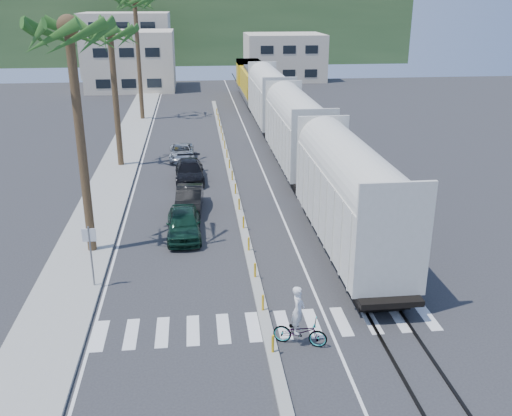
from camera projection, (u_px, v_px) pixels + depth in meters
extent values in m
plane|color=#28282B|center=(260.00, 301.00, 24.65)|extent=(140.00, 140.00, 0.00)
cube|color=gray|center=(123.00, 155.00, 47.05)|extent=(3.00, 90.00, 0.15)
cube|color=black|center=(271.00, 143.00, 51.17)|extent=(0.12, 100.00, 0.06)
cube|color=black|center=(287.00, 143.00, 51.32)|extent=(0.12, 100.00, 0.06)
cube|color=gray|center=(229.00, 169.00, 43.26)|extent=(0.45, 60.00, 0.15)
cylinder|color=gold|center=(273.00, 344.00, 20.75)|extent=(0.10, 0.10, 0.70)
cylinder|color=gold|center=(263.00, 303.00, 23.54)|extent=(0.10, 0.10, 0.70)
cylinder|color=gold|center=(255.00, 270.00, 26.34)|extent=(0.10, 0.10, 0.70)
cylinder|color=gold|center=(249.00, 244.00, 29.13)|extent=(0.10, 0.10, 0.70)
cylinder|color=gold|center=(243.00, 222.00, 31.93)|extent=(0.10, 0.10, 0.70)
cylinder|color=gold|center=(239.00, 204.00, 34.73)|extent=(0.10, 0.10, 0.70)
cylinder|color=gold|center=(235.00, 189.00, 37.52)|extent=(0.10, 0.10, 0.70)
cylinder|color=gold|center=(232.00, 175.00, 40.32)|extent=(0.10, 0.10, 0.70)
cylinder|color=gold|center=(229.00, 164.00, 43.11)|extent=(0.10, 0.10, 0.70)
cylinder|color=gold|center=(227.00, 154.00, 45.91)|extent=(0.10, 0.10, 0.70)
cylinder|color=gold|center=(225.00, 145.00, 48.70)|extent=(0.10, 0.10, 0.70)
cylinder|color=gold|center=(223.00, 137.00, 51.50)|extent=(0.10, 0.10, 0.70)
cylinder|color=gold|center=(221.00, 129.00, 54.30)|extent=(0.10, 0.10, 0.70)
cylinder|color=gold|center=(220.00, 123.00, 57.09)|extent=(0.10, 0.10, 0.70)
cylinder|color=gold|center=(218.00, 117.00, 59.89)|extent=(0.10, 0.10, 0.70)
cylinder|color=gold|center=(217.00, 112.00, 62.68)|extent=(0.10, 0.10, 0.70)
cube|color=silver|center=(266.00, 326.00, 22.78)|extent=(14.00, 2.20, 0.01)
cube|color=silver|center=(144.00, 156.00, 47.25)|extent=(0.12, 90.00, 0.01)
cube|color=silver|center=(255.00, 152.00, 48.20)|extent=(0.12, 90.00, 0.01)
cube|color=beige|center=(349.00, 203.00, 28.38)|extent=(3.00, 12.88, 3.40)
cylinder|color=beige|center=(351.00, 171.00, 27.79)|extent=(2.90, 12.58, 2.90)
cube|color=black|center=(347.00, 244.00, 29.14)|extent=(2.60, 12.88, 1.00)
cube|color=beige|center=(296.00, 135.00, 42.36)|extent=(3.00, 12.88, 3.40)
cylinder|color=beige|center=(297.00, 113.00, 41.77)|extent=(2.90, 12.58, 2.90)
cube|color=black|center=(296.00, 164.00, 43.12)|extent=(2.60, 12.88, 1.00)
cube|color=beige|center=(270.00, 101.00, 56.34)|extent=(3.00, 12.88, 3.40)
cylinder|color=beige|center=(270.00, 84.00, 55.75)|extent=(2.90, 12.58, 2.90)
cube|color=black|center=(270.00, 123.00, 57.10)|extent=(2.60, 12.88, 1.00)
cube|color=#4C4C4F|center=(253.00, 92.00, 71.82)|extent=(3.00, 17.00, 0.50)
cube|color=#C18212|center=(254.00, 81.00, 70.35)|extent=(2.70, 12.24, 2.60)
cube|color=#C18212|center=(248.00, 72.00, 76.56)|extent=(3.00, 3.74, 3.20)
cube|color=black|center=(253.00, 97.00, 72.03)|extent=(2.60, 13.60, 0.90)
cylinder|color=brown|center=(82.00, 148.00, 27.50)|extent=(0.44, 0.44, 11.00)
sphere|color=#2A561B|center=(68.00, 26.00, 25.54)|extent=(3.20, 3.20, 3.20)
cylinder|color=brown|center=(116.00, 102.00, 42.56)|extent=(0.44, 0.44, 10.00)
sphere|color=#2A561B|center=(110.00, 30.00, 40.77)|extent=(3.20, 3.20, 3.20)
cylinder|color=brown|center=(139.00, 62.00, 59.02)|extent=(0.44, 0.44, 12.00)
cylinder|color=slate|center=(91.00, 258.00, 25.24)|extent=(0.08, 0.08, 3.00)
cube|color=silver|center=(89.00, 235.00, 24.86)|extent=(0.60, 0.04, 0.60)
cube|color=beige|center=(131.00, 60.00, 79.91)|extent=(12.00, 10.00, 8.00)
cube|color=beige|center=(127.00, 44.00, 94.26)|extent=(14.00, 12.00, 10.00)
cube|color=beige|center=(284.00, 57.00, 89.90)|extent=(12.00, 10.00, 7.00)
cube|color=#385628|center=(203.00, 30.00, 115.75)|extent=(80.00, 20.00, 12.00)
imported|color=black|center=(184.00, 223.00, 31.05)|extent=(2.01, 4.62, 1.55)
imported|color=black|center=(189.00, 199.00, 34.91)|extent=(2.11, 4.63, 1.46)
imported|color=black|center=(190.00, 171.00, 40.53)|extent=(2.21, 5.01, 1.43)
imported|color=#B6B9BB|center=(182.00, 152.00, 46.01)|extent=(2.10, 4.33, 1.19)
imported|color=#9EA0A5|center=(300.00, 332.00, 21.42)|extent=(2.07, 2.53, 1.08)
imported|color=white|center=(298.00, 310.00, 21.08)|extent=(0.98, 0.90, 1.89)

